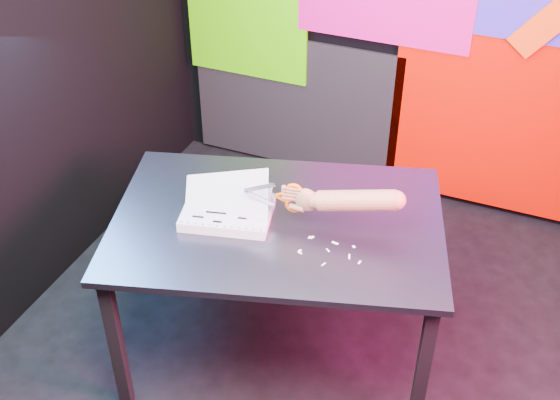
% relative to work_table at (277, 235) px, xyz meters
% --- Properties ---
extents(room, '(3.01, 3.01, 2.71)m').
position_rel_work_table_xyz_m(room, '(0.26, -0.03, 0.68)').
color(room, black).
rests_on(room, ground).
extents(backdrop, '(2.88, 0.05, 2.08)m').
position_rel_work_table_xyz_m(backdrop, '(0.32, 1.43, 0.28)').
color(backdrop, '#C20A00').
rests_on(backdrop, ground).
extents(work_table, '(1.54, 1.24, 0.75)m').
position_rel_work_table_xyz_m(work_table, '(0.00, 0.00, 0.00)').
color(work_table, black).
rests_on(work_table, ground).
extents(printout_stack, '(0.42, 0.34, 0.19)m').
position_rel_work_table_xyz_m(printout_stack, '(-0.20, -0.06, 0.10)').
color(printout_stack, silver).
rests_on(printout_stack, work_table).
extents(scissors, '(0.24, 0.05, 0.14)m').
position_rel_work_table_xyz_m(scissors, '(0.06, -0.01, 0.22)').
color(scissors, silver).
rests_on(scissors, printout_stack).
extents(hand_forearm, '(0.46, 0.13, 0.15)m').
position_rel_work_table_xyz_m(hand_forearm, '(0.28, 0.02, 0.24)').
color(hand_forearm, '#A87A55').
rests_on(hand_forearm, work_table).
extents(paper_clippings, '(0.24, 0.16, 0.00)m').
position_rel_work_table_xyz_m(paper_clippings, '(0.25, -0.09, 0.08)').
color(paper_clippings, silver).
rests_on(paper_clippings, work_table).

